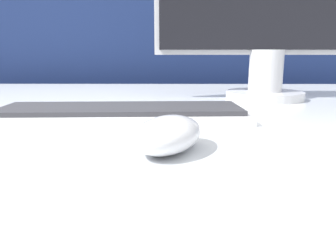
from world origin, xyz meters
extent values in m
cube|color=navy|center=(0.00, 0.72, 0.55)|extent=(5.00, 0.03, 1.10)
ellipsoid|color=white|center=(0.02, -0.30, 0.75)|extent=(0.11, 0.13, 0.04)
cube|color=silver|center=(-0.07, -0.11, 0.74)|extent=(0.44, 0.15, 0.02)
cube|color=#38383D|center=(-0.07, -0.11, 0.75)|extent=(0.41, 0.13, 0.01)
cylinder|color=silver|center=(0.26, 0.15, 0.74)|extent=(0.19, 0.19, 0.02)
cylinder|color=silver|center=(0.26, 0.15, 0.80)|extent=(0.08, 0.08, 0.10)
camera|label=1|loc=(0.02, -0.67, 0.84)|focal=35.00mm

